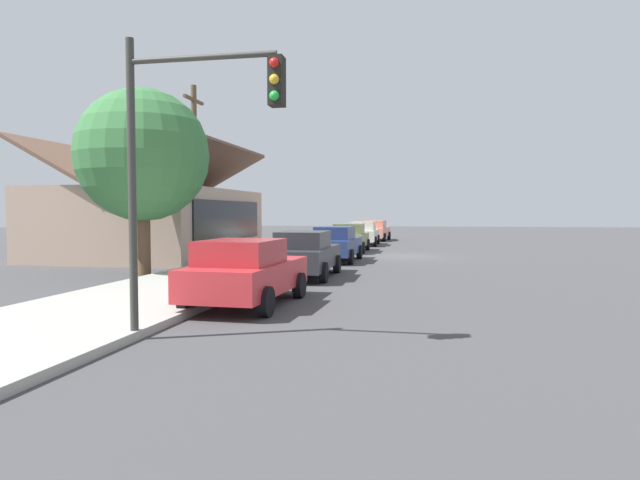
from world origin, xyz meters
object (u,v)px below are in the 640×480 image
at_px(car_charcoal, 305,254).
at_px(car_navy, 336,244).
at_px(traffic_light_main, 189,137).
at_px(utility_pole_wooden, 194,172).
at_px(car_cherry, 246,272).
at_px(car_ivory, 363,233).
at_px(shade_tree, 143,156).
at_px(fire_hydrant_red, 326,243).
at_px(car_coral, 375,230).
at_px(car_olive, 350,237).

bearing_deg(car_charcoal, car_navy, -1.28).
distance_m(traffic_light_main, utility_pole_wooden, 14.11).
xyz_separation_m(car_cherry, car_navy, (12.07, -0.15, 0.00)).
height_order(car_ivory, shade_tree, shade_tree).
bearing_deg(car_charcoal, car_ivory, -0.48).
relative_size(car_cherry, utility_pole_wooden, 0.59).
xyz_separation_m(shade_tree, utility_pole_wooden, (4.01, -0.12, -0.27)).
bearing_deg(shade_tree, fire_hydrant_red, -18.26).
bearing_deg(car_charcoal, car_coral, -1.04).
relative_size(car_cherry, car_olive, 0.92).
distance_m(car_cherry, car_charcoal, 5.83).
bearing_deg(car_coral, shade_tree, 170.34).
relative_size(car_ivory, shade_tree, 0.75).
bearing_deg(car_olive, car_navy, -178.87).
bearing_deg(car_charcoal, shade_tree, 95.19).
distance_m(car_cherry, utility_pole_wooden, 11.13).
distance_m(shade_tree, utility_pole_wooden, 4.03).
height_order(car_olive, car_ivory, same).
distance_m(car_olive, traffic_light_main, 22.01).
bearing_deg(fire_hydrant_red, car_coral, -6.49).
height_order(car_olive, traffic_light_main, traffic_light_main).
xyz_separation_m(traffic_light_main, utility_pole_wooden, (12.92, 5.66, 0.44)).
bearing_deg(car_olive, car_coral, -1.93).
distance_m(shade_tree, traffic_light_main, 10.64).
bearing_deg(fire_hydrant_red, shade_tree, 161.74).
distance_m(car_coral, utility_pole_wooden, 22.57).
height_order(car_cherry, fire_hydrant_red, car_cherry).
distance_m(utility_pole_wooden, fire_hydrant_red, 9.98).
relative_size(car_cherry, car_navy, 0.95).
bearing_deg(car_cherry, car_olive, 2.18).
bearing_deg(car_navy, traffic_light_main, -179.14).
distance_m(car_olive, car_coral, 12.74).
distance_m(car_cherry, car_navy, 12.07).
relative_size(car_navy, fire_hydrant_red, 6.55).
distance_m(car_charcoal, shade_tree, 6.61).
xyz_separation_m(car_coral, traffic_light_main, (-34.58, -0.16, 2.67)).
bearing_deg(car_cherry, traffic_light_main, -174.03).
height_order(car_olive, utility_pole_wooden, utility_pole_wooden).
distance_m(car_charcoal, traffic_light_main, 9.89).
relative_size(traffic_light_main, utility_pole_wooden, 0.69).
distance_m(car_ivory, fire_hydrant_red, 7.00).
distance_m(car_olive, shade_tree, 14.44).
bearing_deg(utility_pole_wooden, car_olive, -30.74).
height_order(car_olive, car_coral, same).
height_order(car_navy, shade_tree, shade_tree).
xyz_separation_m(car_cherry, traffic_light_main, (-3.70, -0.26, 2.68)).
distance_m(car_olive, utility_pole_wooden, 10.84).
bearing_deg(traffic_light_main, car_coral, 0.27).
bearing_deg(traffic_light_main, car_navy, 0.42).
xyz_separation_m(car_charcoal, car_navy, (6.24, -0.02, -0.00)).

